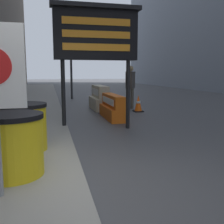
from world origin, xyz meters
name	(u,v)px	position (x,y,z in m)	size (l,w,h in m)	color
ground_plane	(86,190)	(0.00, 0.00, 0.00)	(120.00, 120.00, 0.00)	#474749
barrel_drum_foreground	(11,145)	(-0.89, 0.33, 0.55)	(0.81, 0.81, 0.79)	yellow
barrel_drum_middle	(23,127)	(-0.86, 1.45, 0.55)	(0.81, 0.81, 0.79)	yellow
message_board	(96,35)	(0.74, 3.39, 2.34)	(2.17, 0.36, 3.04)	black
jersey_barrier_orange_far	(113,108)	(1.54, 4.96, 0.33)	(0.53, 1.88, 0.76)	orange
jersey_barrier_cream	(100,99)	(1.54, 7.17, 0.41)	(0.65, 1.76, 0.94)	beige
traffic_cone_near	(138,104)	(2.80, 6.15, 0.30)	(0.35, 0.35, 0.62)	black
traffic_light_near_curb	(71,39)	(0.80, 11.64, 3.24)	(0.28, 0.44, 4.51)	#2D2D30
pedestrian_worker	(130,84)	(2.74, 6.98, 1.02)	(0.48, 0.53, 1.72)	#514C42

